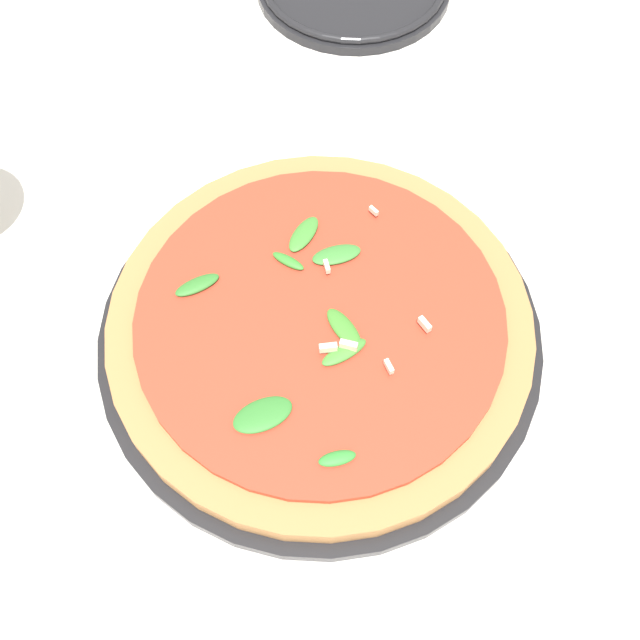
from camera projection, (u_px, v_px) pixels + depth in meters
name	position (u px, v px, depth m)	size (l,w,h in m)	color
ground_plane	(363.00, 338.00, 0.59)	(6.00, 6.00, 0.00)	silver
pizza_arugula_main	(320.00, 328.00, 0.58)	(0.34, 0.34, 0.05)	black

